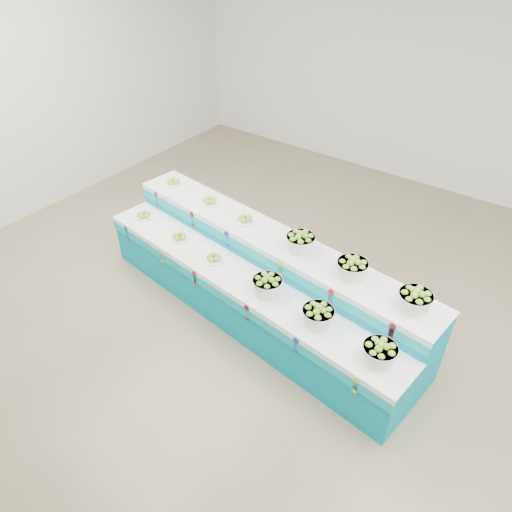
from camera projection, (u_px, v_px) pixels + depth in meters
name	position (u px, v px, depth m)	size (l,w,h in m)	color
ground	(275.00, 348.00, 5.60)	(10.00, 10.00, 0.00)	#73664A
back_wall	(454.00, 73.00, 7.62)	(10.00, 10.00, 0.00)	silver
display_stand	(256.00, 280.00, 5.81)	(4.44, 1.14, 1.02)	#028AA8
plate_lower_left	(144.00, 215.00, 6.51)	(0.23, 0.23, 0.10)	white
plate_lower_mid	(180.00, 237.00, 6.09)	(0.23, 0.23, 0.10)	white
plate_lower_right	(214.00, 258.00, 5.74)	(0.23, 0.23, 0.10)	white
basket_lower_left	(267.00, 285.00, 5.21)	(0.33, 0.33, 0.24)	silver
basket_lower_mid	(318.00, 316.00, 4.83)	(0.33, 0.33, 0.24)	silver
basket_lower_right	(380.00, 353.00, 4.43)	(0.33, 0.33, 0.24)	silver
plate_upper_left	(173.00, 182.00, 6.65)	(0.23, 0.23, 0.10)	white
plate_upper_mid	(210.00, 201.00, 6.23)	(0.23, 0.23, 0.10)	white
plate_upper_right	(245.00, 219.00, 5.88)	(0.23, 0.23, 0.10)	white
basket_upper_left	(300.00, 242.00, 5.35)	(0.33, 0.33, 0.24)	silver
basket_upper_mid	(352.00, 268.00, 4.97)	(0.33, 0.33, 0.24)	silver
basket_upper_right	(415.00, 300.00, 4.57)	(0.33, 0.33, 0.24)	silver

